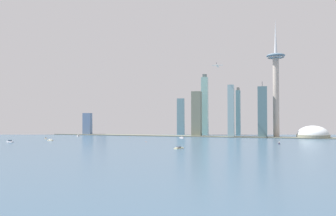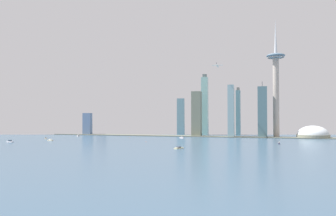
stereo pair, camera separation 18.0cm
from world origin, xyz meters
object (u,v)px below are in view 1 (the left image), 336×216
(observation_tower, at_px, (276,78))
(channel_buoy_0, at_px, (146,141))
(skyscraper_6, at_px, (197,114))
(boat_0, at_px, (46,138))
(stadium_dome, at_px, (313,135))
(skyscraper_1, at_px, (262,112))
(skyscraper_7, at_px, (181,117))
(boat_3, at_px, (279,143))
(airplane, at_px, (217,66))
(skyscraper_5, at_px, (102,122))
(boat_5, at_px, (50,140))
(boat_1, at_px, (182,138))
(channel_buoy_1, at_px, (130,137))
(skyscraper_0, at_px, (238,112))
(skyscraper_4, at_px, (205,105))
(boat_4, at_px, (179,148))
(boat_2, at_px, (78,136))
(skyscraper_2, at_px, (88,124))
(boat_6, at_px, (10,141))
(skyscraper_3, at_px, (231,111))

(observation_tower, bearing_deg, channel_buoy_0, -138.37)
(skyscraper_6, relative_size, boat_0, 19.27)
(stadium_dome, bearing_deg, skyscraper_1, -175.15)
(skyscraper_7, distance_m, boat_3, 395.45)
(skyscraper_1, distance_m, channel_buoy_0, 336.78)
(skyscraper_7, bearing_deg, airplane, -44.03)
(skyscraper_5, relative_size, boat_5, 4.34)
(observation_tower, distance_m, boat_3, 276.08)
(skyscraper_5, xyz_separation_m, boat_1, (313.65, -185.05, -33.63))
(stadium_dome, relative_size, skyscraper_1, 0.55)
(skyscraper_5, height_order, boat_5, skyscraper_5)
(skyscraper_6, bearing_deg, stadium_dome, 1.58)
(channel_buoy_1, bearing_deg, skyscraper_0, 38.42)
(stadium_dome, height_order, skyscraper_7, skyscraper_7)
(skyscraper_4, bearing_deg, boat_4, -86.33)
(skyscraper_5, xyz_separation_m, boat_2, (17.54, -173.95, -33.58))
(skyscraper_2, distance_m, skyscraper_6, 329.87)
(skyscraper_1, relative_size, boat_4, 7.80)
(boat_0, bearing_deg, stadium_dome, -147.00)
(skyscraper_2, distance_m, boat_0, 205.55)
(stadium_dome, xyz_separation_m, skyscraper_0, (-190.24, 79.41, 58.93))
(boat_0, xyz_separation_m, boat_6, (-8.54, -108.74, 0.27))
(skyscraper_4, relative_size, channel_buoy_1, 69.82)
(observation_tower, height_order, skyscraper_6, observation_tower)
(skyscraper_1, bearing_deg, boat_3, -81.83)
(boat_5, bearing_deg, skyscraper_6, 58.05)
(skyscraper_6, distance_m, channel_buoy_0, 246.70)
(stadium_dome, xyz_separation_m, skyscraper_7, (-357.81, 64.98, 46.43))
(boat_1, height_order, channel_buoy_1, boat_1)
(observation_tower, bearing_deg, skyscraper_6, -176.22)
(boat_0, height_order, channel_buoy_0, boat_0)
(observation_tower, bearing_deg, skyscraper_0, 144.18)
(observation_tower, bearing_deg, boat_1, -155.46)
(skyscraper_4, xyz_separation_m, boat_3, (195.14, -299.00, -85.45))
(skyscraper_0, distance_m, channel_buoy_0, 367.10)
(skyscraper_2, height_order, skyscraper_5, skyscraper_5)
(boat_1, distance_m, boat_4, 274.28)
(skyscraper_6, bearing_deg, skyscraper_5, 164.30)
(skyscraper_1, bearing_deg, skyscraper_5, 169.28)
(observation_tower, xyz_separation_m, skyscraper_2, (-537.19, -19.69, -123.62))
(boat_0, relative_size, airplane, 0.20)
(boat_3, height_order, boat_4, boat_3)
(boat_0, xyz_separation_m, boat_4, (365.40, -149.82, -0.18))
(boat_0, bearing_deg, skyscraper_0, -131.84)
(skyscraper_5, xyz_separation_m, boat_4, (372.17, -453.01, -33.68))
(boat_4, bearing_deg, channel_buoy_1, 63.44)
(skyscraper_3, bearing_deg, skyscraper_7, 150.73)
(skyscraper_0, bearing_deg, skyscraper_3, -96.69)
(skyscraper_2, height_order, skyscraper_7, skyscraper_7)
(stadium_dome, distance_m, skyscraper_3, 212.31)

